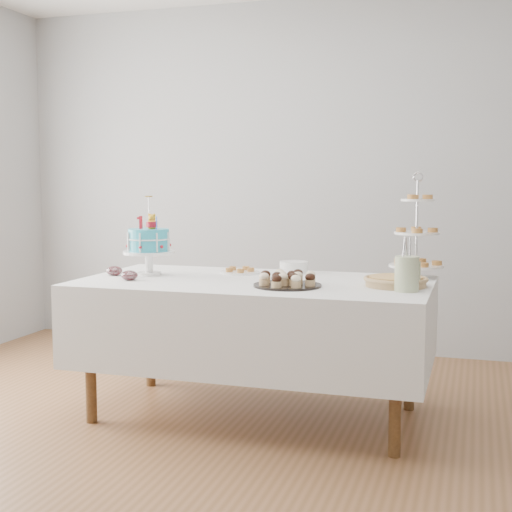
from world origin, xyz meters
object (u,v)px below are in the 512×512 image
(cupcake_tray, at_px, (287,279))
(tiered_stand, at_px, (417,234))
(pie, at_px, (396,281))
(pastry_plate, at_px, (240,271))
(birthday_cake, at_px, (149,254))
(jam_bowl_a, at_px, (129,276))
(utensil_pitcher, at_px, (407,272))
(jam_bowl_b, at_px, (114,271))
(plate_stack, at_px, (294,267))
(table, at_px, (255,321))

(cupcake_tray, relative_size, tiered_stand, 0.59)
(pie, relative_size, pastry_plate, 1.44)
(birthday_cake, height_order, pie, birthday_cake)
(birthday_cake, height_order, jam_bowl_a, birthday_cake)
(birthday_cake, height_order, utensil_pitcher, birthday_cake)
(utensil_pitcher, bearing_deg, jam_bowl_b, 162.06)
(pie, relative_size, utensil_pitcher, 1.24)
(tiered_stand, bearing_deg, pie, -100.03)
(jam_bowl_b, bearing_deg, plate_stack, 24.94)
(cupcake_tray, relative_size, jam_bowl_b, 3.80)
(pie, bearing_deg, cupcake_tray, -162.26)
(jam_bowl_b, distance_m, utensil_pitcher, 1.69)
(pie, xyz_separation_m, tiered_stand, (0.07, 0.39, 0.22))
(table, relative_size, jam_bowl_a, 20.48)
(cupcake_tray, height_order, pastry_plate, cupcake_tray)
(pastry_plate, distance_m, jam_bowl_a, 0.68)
(plate_stack, bearing_deg, table, -106.84)
(plate_stack, distance_m, jam_bowl_b, 1.06)
(jam_bowl_a, bearing_deg, table, 17.28)
(cupcake_tray, bearing_deg, birthday_cake, 167.29)
(pie, xyz_separation_m, plate_stack, (-0.65, 0.40, 0.00))
(jam_bowl_a, bearing_deg, pastry_plate, 44.14)
(utensil_pitcher, bearing_deg, tiered_stand, 75.70)
(jam_bowl_b, bearing_deg, birthday_cake, 21.91)
(pie, distance_m, pastry_plate, 0.98)
(plate_stack, bearing_deg, tiered_stand, -0.59)
(birthday_cake, xyz_separation_m, pie, (1.42, -0.03, -0.10))
(plate_stack, relative_size, jam_bowl_b, 1.82)
(table, relative_size, jam_bowl_b, 20.57)
(tiered_stand, height_order, pastry_plate, tiered_stand)
(pie, xyz_separation_m, pastry_plate, (-0.95, 0.27, -0.01))
(pie, distance_m, plate_stack, 0.76)
(table, relative_size, pastry_plate, 8.32)
(pastry_plate, bearing_deg, jam_bowl_b, -154.84)
(cupcake_tray, xyz_separation_m, tiered_stand, (0.61, 0.56, 0.21))
(jam_bowl_a, distance_m, utensil_pitcher, 1.50)
(plate_stack, distance_m, pastry_plate, 0.33)
(jam_bowl_a, xyz_separation_m, utensil_pitcher, (1.50, 0.05, 0.07))
(table, xyz_separation_m, birthday_cake, (-0.65, 0.03, 0.35))
(jam_bowl_a, relative_size, jam_bowl_b, 1.00)
(pastry_plate, bearing_deg, cupcake_tray, -46.89)
(plate_stack, height_order, jam_bowl_b, plate_stack)
(table, bearing_deg, tiered_stand, 25.05)
(birthday_cake, bearing_deg, jam_bowl_a, -94.41)
(cupcake_tray, distance_m, pie, 0.56)
(birthday_cake, relative_size, pie, 1.38)
(birthday_cake, distance_m, pastry_plate, 0.54)
(birthday_cake, bearing_deg, pie, -3.86)
(cupcake_tray, xyz_separation_m, jam_bowl_a, (-0.89, -0.03, -0.01))
(table, xyz_separation_m, plate_stack, (0.12, 0.40, 0.26))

